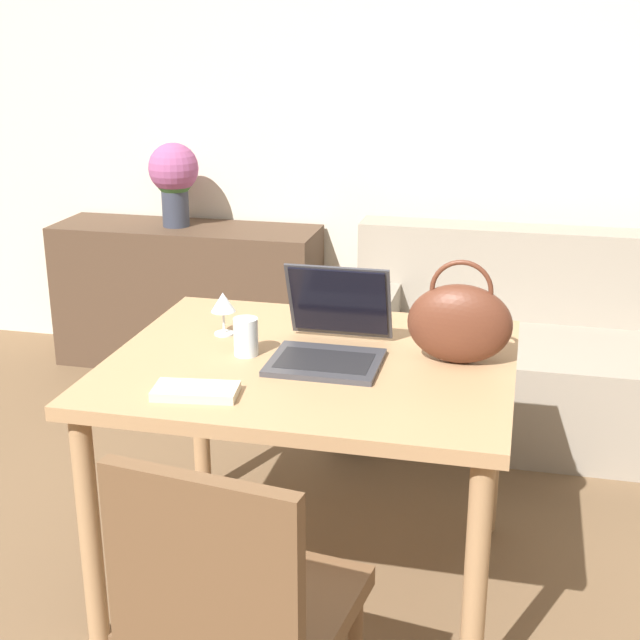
% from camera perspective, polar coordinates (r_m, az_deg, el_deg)
% --- Properties ---
extents(wall_back, '(10.00, 0.06, 2.70)m').
position_cam_1_polar(wall_back, '(4.34, 4.23, 14.28)').
color(wall_back, beige).
rests_on(wall_back, ground_plane).
extents(dining_table, '(1.16, 0.97, 0.75)m').
position_cam_1_polar(dining_table, '(2.62, -0.53, -4.30)').
color(dining_table, '#A87F56').
rests_on(dining_table, ground_plane).
extents(chair, '(0.50, 0.50, 0.87)m').
position_cam_1_polar(chair, '(1.99, -5.50, -17.80)').
color(chair, brown).
rests_on(chair, ground_plane).
extents(couch, '(1.63, 0.78, 0.82)m').
position_cam_1_polar(couch, '(3.92, 13.76, -2.70)').
color(couch, gray).
rests_on(couch, ground_plane).
extents(sideboard, '(1.32, 0.40, 0.71)m').
position_cam_1_polar(sideboard, '(4.54, -8.44, 1.54)').
color(sideboard, '#4C3828').
rests_on(sideboard, ground_plane).
extents(laptop, '(0.31, 0.37, 0.25)m').
position_cam_1_polar(laptop, '(2.59, 0.76, -0.84)').
color(laptop, '#38383D').
rests_on(laptop, dining_table).
extents(drinking_glass, '(0.07, 0.07, 0.11)m').
position_cam_1_polar(drinking_glass, '(2.60, -4.77, -1.07)').
color(drinking_glass, silver).
rests_on(drinking_glass, dining_table).
extents(wine_glass, '(0.08, 0.08, 0.14)m').
position_cam_1_polar(wine_glass, '(2.76, -6.22, 1.02)').
color(wine_glass, silver).
rests_on(wine_glass, dining_table).
extents(handbag, '(0.30, 0.13, 0.30)m').
position_cam_1_polar(handbag, '(2.54, 8.93, -0.15)').
color(handbag, '#592D1E').
rests_on(handbag, dining_table).
extents(flower_vase, '(0.24, 0.24, 0.41)m').
position_cam_1_polar(flower_vase, '(4.42, -9.34, 9.08)').
color(flower_vase, '#333847').
rests_on(flower_vase, sideboard).
extents(book, '(0.23, 0.14, 0.02)m').
position_cam_1_polar(book, '(2.35, -7.95, -4.53)').
color(book, beige).
rests_on(book, dining_table).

